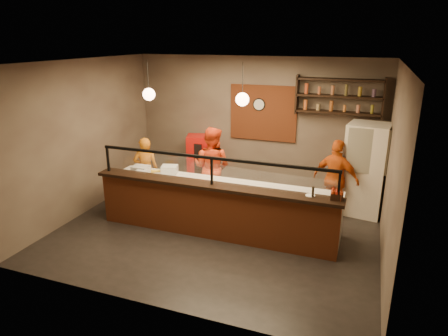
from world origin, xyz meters
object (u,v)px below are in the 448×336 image
at_px(cook_right, 336,179).
at_px(pizza_dough, 256,190).
at_px(wall_clock, 259,104).
at_px(cook_left, 146,170).
at_px(red_cooler, 199,161).
at_px(condiment_caddy, 337,196).
at_px(cook_mid, 212,167).
at_px(fridge, 365,169).
at_px(pepper_mill, 313,192).

bearing_deg(cook_right, pizza_dough, 63.17).
relative_size(wall_clock, cook_left, 0.20).
xyz_separation_m(cook_right, pizza_dough, (-1.31, -1.37, 0.08)).
distance_m(red_cooler, condiment_caddy, 4.30).
height_order(red_cooler, pizza_dough, red_cooler).
xyz_separation_m(cook_left, cook_mid, (1.48, 0.30, 0.14)).
bearing_deg(condiment_caddy, red_cooler, 145.85).
bearing_deg(cook_mid, wall_clock, -111.52).
relative_size(cook_left, red_cooler, 1.15).
height_order(cook_mid, red_cooler, cook_mid).
relative_size(wall_clock, fridge, 0.15).
height_order(cook_left, condiment_caddy, cook_left).
bearing_deg(pizza_dough, cook_left, 165.49).
bearing_deg(pepper_mill, fridge, 69.63).
bearing_deg(wall_clock, pizza_dough, -74.99).
xyz_separation_m(fridge, pepper_mill, (-0.79, -2.13, 0.18)).
bearing_deg(cook_left, red_cooler, -141.87).
relative_size(cook_left, pizza_dough, 3.02).
relative_size(wall_clock, pizza_dough, 0.60).
height_order(red_cooler, condiment_caddy, red_cooler).
height_order(wall_clock, red_cooler, wall_clock).
distance_m(cook_left, condiment_caddy, 4.39).
xyz_separation_m(wall_clock, fridge, (2.50, -0.62, -1.13)).
bearing_deg(cook_right, red_cooler, 5.29).
relative_size(cook_right, pepper_mill, 9.08).
bearing_deg(fridge, condiment_caddy, -92.35).
xyz_separation_m(cook_mid, condiment_caddy, (2.77, -1.35, 0.22)).
bearing_deg(wall_clock, condiment_caddy, -52.21).
height_order(cook_left, cook_mid, cook_mid).
bearing_deg(red_cooler, cook_left, -135.56).
height_order(cook_left, pepper_mill, cook_left).
distance_m(cook_right, fridge, 0.69).
xyz_separation_m(fridge, red_cooler, (-3.94, 0.31, -0.32)).
height_order(cook_mid, fridge, fridge).
xyz_separation_m(wall_clock, pizza_dough, (0.64, -2.38, -1.19)).
xyz_separation_m(fridge, pizza_dough, (-1.86, -1.76, -0.07)).
relative_size(fridge, pepper_mill, 10.70).
relative_size(red_cooler, pepper_mill, 7.16).
xyz_separation_m(condiment_caddy, pepper_mill, (-0.39, -0.04, 0.03)).
bearing_deg(wall_clock, fridge, -13.87).
relative_size(cook_right, fridge, 0.85).
xyz_separation_m(cook_mid, fridge, (3.17, 0.74, 0.08)).
height_order(fridge, red_cooler, fridge).
bearing_deg(cook_left, wall_clock, -166.29).
bearing_deg(condiment_caddy, pizza_dough, 167.26).
height_order(pizza_dough, condiment_caddy, condiment_caddy).
relative_size(fridge, red_cooler, 1.49).
relative_size(condiment_caddy, pepper_mill, 1.12).
relative_size(cook_mid, pepper_mill, 9.84).
distance_m(cook_left, cook_mid, 1.52).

